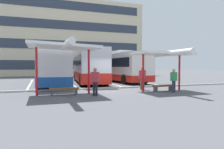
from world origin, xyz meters
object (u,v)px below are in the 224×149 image
coach_bus_1 (88,67)px  waiting_passenger_0 (95,80)px  waiting_passenger_2 (142,77)px  waiting_passenger_1 (174,79)px  coach_bus_0 (52,68)px  bench_0 (64,90)px  bench_1 (163,87)px  coach_bus_2 (115,67)px  waiting_shelter_0 (64,47)px  waiting_shelter_1 (164,54)px

coach_bus_1 → waiting_passenger_0: 9.86m
coach_bus_1 → waiting_passenger_2: coach_bus_1 is taller
waiting_passenger_1 → coach_bus_0: bearing=128.8°
bench_0 → bench_1: 6.88m
coach_bus_2 → waiting_passenger_0: coach_bus_2 is taller
coach_bus_1 → bench_0: coach_bus_1 is taller
coach_bus_2 → waiting_shelter_0: coach_bus_2 is taller
bench_0 → bench_1: (6.87, -0.39, -0.00)m
coach_bus_2 → waiting_passenger_2: (-1.36, -9.47, -0.66)m
coach_bus_2 → waiting_shelter_1: bearing=-91.9°
coach_bus_0 → bench_0: (0.25, -7.98, -1.31)m
waiting_passenger_0 → waiting_passenger_1: waiting_passenger_0 is taller
coach_bus_2 → waiting_shelter_0: bearing=-124.6°
waiting_shelter_0 → waiting_passenger_2: 6.24m
bench_0 → waiting_passenger_0: waiting_passenger_0 is taller
waiting_shelter_0 → waiting_passenger_2: waiting_shelter_0 is taller
waiting_shelter_1 → coach_bus_1: bearing=110.0°
coach_bus_2 → bench_1: 10.80m
waiting_shelter_0 → waiting_passenger_1: waiting_shelter_0 is taller
waiting_passenger_0 → waiting_passenger_1: 5.43m
waiting_passenger_2 → coach_bus_0: bearing=130.7°
coach_bus_2 → waiting_passenger_2: size_ratio=7.37×
waiting_shelter_0 → bench_0: 2.59m
coach_bus_1 → coach_bus_2: coach_bus_1 is taller
coach_bus_1 → waiting_passenger_1: size_ratio=6.95×
coach_bus_0 → waiting_shelter_1: coach_bus_0 is taller
waiting_shelter_0 → waiting_passenger_0: (1.72, -0.82, -1.95)m
coach_bus_1 → coach_bus_2: bearing=23.5°
waiting_shelter_0 → coach_bus_0: bearing=91.8°
waiting_passenger_1 → waiting_passenger_2: waiting_passenger_2 is taller
coach_bus_1 → waiting_passenger_2: (2.34, -7.86, -0.73)m
bench_0 → waiting_passenger_0: (1.72, -0.95, 0.63)m
coach_bus_0 → waiting_passenger_0: bearing=-77.5°
waiting_shelter_1 → waiting_passenger_2: size_ratio=2.59×
coach_bus_1 → waiting_shelter_0: bearing=-111.7°
coach_bus_1 → waiting_shelter_0: coach_bus_1 is taller
waiting_shelter_1 → waiting_passenger_1: (0.27, -0.76, -1.70)m
coach_bus_0 → waiting_shelter_0: 8.21m
waiting_passenger_2 → waiting_shelter_0: bearing=-170.5°
bench_1 → waiting_passenger_1: (0.27, -0.83, 0.59)m
bench_0 → waiting_shelter_0: bearing=-90.0°
coach_bus_0 → bench_1: 11.07m
waiting_shelter_1 → bench_0: bearing=176.1°
waiting_passenger_0 → waiting_passenger_2: (4.14, 1.81, 0.03)m
coach_bus_1 → bench_0: bearing=-112.0°
waiting_passenger_2 → waiting_passenger_0: bearing=-156.4°
coach_bus_0 → bench_0: coach_bus_0 is taller
coach_bus_1 → waiting_passenger_2: bearing=-73.4°
coach_bus_1 → bench_0: 9.51m
coach_bus_1 → waiting_passenger_1: 10.61m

